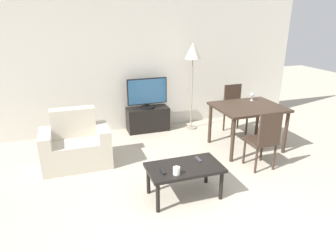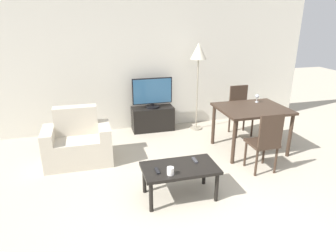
% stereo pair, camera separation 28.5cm
% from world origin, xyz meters
% --- Properties ---
extents(ground_plane, '(18.00, 18.00, 0.00)m').
position_xyz_m(ground_plane, '(0.00, 0.00, 0.00)').
color(ground_plane, '#B2A893').
extents(wall_back, '(6.89, 0.06, 2.70)m').
position_xyz_m(wall_back, '(0.00, 3.56, 1.35)').
color(wall_back, silver).
rests_on(wall_back, ground_plane).
extents(armchair, '(1.03, 0.61, 0.88)m').
position_xyz_m(armchair, '(-1.40, 2.21, 0.32)').
color(armchair, beige).
rests_on(armchair, ground_plane).
extents(tv_stand, '(0.84, 0.37, 0.48)m').
position_xyz_m(tv_stand, '(0.05, 3.30, 0.24)').
color(tv_stand, black).
rests_on(tv_stand, ground_plane).
extents(tv, '(0.80, 0.28, 0.60)m').
position_xyz_m(tv, '(0.05, 3.30, 0.79)').
color(tv, black).
rests_on(tv, tv_stand).
extents(coffee_table, '(0.96, 0.54, 0.44)m').
position_xyz_m(coffee_table, '(-0.12, 0.85, 0.38)').
color(coffee_table, black).
rests_on(coffee_table, ground_plane).
extents(dining_table, '(1.14, 0.93, 0.78)m').
position_xyz_m(dining_table, '(1.48, 1.92, 0.68)').
color(dining_table, '#38281E').
rests_on(dining_table, ground_plane).
extents(dining_chair_near, '(0.40, 0.40, 0.95)m').
position_xyz_m(dining_chair_near, '(1.28, 1.15, 0.52)').
color(dining_chair_near, '#38281E').
rests_on(dining_chair_near, ground_plane).
extents(dining_chair_far, '(0.40, 0.40, 0.95)m').
position_xyz_m(dining_chair_far, '(1.68, 2.70, 0.52)').
color(dining_chair_far, '#38281E').
rests_on(dining_chair_far, ground_plane).
extents(floor_lamp, '(0.31, 0.31, 1.75)m').
position_xyz_m(floor_lamp, '(0.94, 3.13, 1.50)').
color(floor_lamp, gray).
rests_on(floor_lamp, ground_plane).
extents(remote_primary, '(0.04, 0.15, 0.02)m').
position_xyz_m(remote_primary, '(0.12, 0.95, 0.45)').
color(remote_primary, '#38383D').
rests_on(remote_primary, coffee_table).
extents(remote_secondary, '(0.04, 0.15, 0.02)m').
position_xyz_m(remote_secondary, '(-0.43, 0.80, 0.45)').
color(remote_secondary, black).
rests_on(remote_secondary, coffee_table).
extents(cup_white_near, '(0.09, 0.09, 0.10)m').
position_xyz_m(cup_white_near, '(-0.29, 0.69, 0.49)').
color(cup_white_near, white).
rests_on(cup_white_near, coffee_table).
extents(wine_glass_left, '(0.07, 0.07, 0.15)m').
position_xyz_m(wine_glass_left, '(1.72, 2.20, 0.88)').
color(wine_glass_left, silver).
rests_on(wine_glass_left, dining_table).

